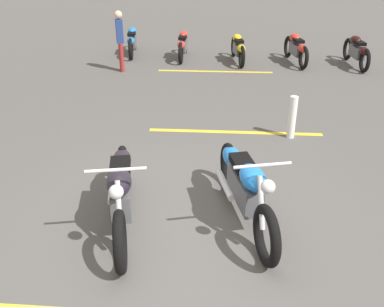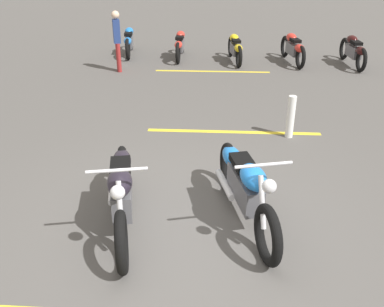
{
  "view_description": "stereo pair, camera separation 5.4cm",
  "coord_description": "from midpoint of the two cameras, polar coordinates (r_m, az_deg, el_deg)",
  "views": [
    {
      "loc": [
        -4.03,
        -0.76,
        2.99
      ],
      "look_at": [
        0.7,
        0.0,
        0.65
      ],
      "focal_mm": 38.47,
      "sensor_mm": 36.0,
      "label": 1
    },
    {
      "loc": [
        -4.04,
        -0.7,
        2.99
      ],
      "look_at": [
        0.7,
        0.0,
        0.65
      ],
      "focal_mm": 38.47,
      "sensor_mm": 36.0,
      "label": 2
    }
  ],
  "objects": [
    {
      "name": "ground_plane",
      "position": [
        5.07,
        -0.96,
        -10.08
      ],
      "size": [
        60.0,
        60.0,
        0.0
      ],
      "primitive_type": "plane",
      "color": "#514F4C"
    },
    {
      "name": "motorcycle_bright_foreground",
      "position": [
        5.04,
        7.54,
        -4.35
      ],
      "size": [
        2.14,
        0.9,
        1.04
      ],
      "rotation": [
        0.0,
        0.0,
        3.47
      ],
      "color": "black",
      "rests_on": "ground"
    },
    {
      "name": "motorcycle_dark_foreground",
      "position": [
        4.98,
        -9.49,
        -4.9
      ],
      "size": [
        2.17,
        0.85,
        1.04
      ],
      "rotation": [
        0.0,
        0.0,
        3.43
      ],
      "color": "black",
      "rests_on": "ground"
    },
    {
      "name": "motorcycle_row_far_left",
      "position": [
        13.17,
        22.04,
        13.07
      ],
      "size": [
        2.19,
        0.42,
        0.83
      ],
      "rotation": [
        0.0,
        0.0,
        0.13
      ],
      "color": "black",
      "rests_on": "ground"
    },
    {
      "name": "motorcycle_row_left",
      "position": [
        12.98,
        14.41,
        13.96
      ],
      "size": [
        2.17,
        0.63,
        0.83
      ],
      "rotation": [
        0.0,
        0.0,
        0.23
      ],
      "color": "black",
      "rests_on": "ground"
    },
    {
      "name": "motorcycle_row_center",
      "position": [
        12.82,
        6.55,
        14.33
      ],
      "size": [
        2.07,
        0.58,
        0.79
      ],
      "rotation": [
        0.0,
        0.0,
        0.22
      ],
      "color": "black",
      "rests_on": "ground"
    },
    {
      "name": "motorcycle_row_right",
      "position": [
        13.21,
        -1.15,
        14.87
      ],
      "size": [
        2.13,
        0.36,
        0.8
      ],
      "rotation": [
        0.0,
        0.0,
        0.09
      ],
      "color": "black",
      "rests_on": "ground"
    },
    {
      "name": "motorcycle_row_far_right",
      "position": [
        13.86,
        -8.17,
        15.21
      ],
      "size": [
        2.17,
        0.6,
        0.83
      ],
      "rotation": [
        0.0,
        0.0,
        0.22
      ],
      "color": "black",
      "rests_on": "ground"
    },
    {
      "name": "bystander_near_row",
      "position": [
        11.79,
        -9.82,
        15.48
      ],
      "size": [
        0.28,
        0.25,
        1.63
      ],
      "rotation": [
        0.0,
        0.0,
        5.12
      ],
      "color": "maroon",
      "rests_on": "ground"
    },
    {
      "name": "bollard_post",
      "position": [
        7.51,
        13.93,
        4.91
      ],
      "size": [
        0.14,
        0.14,
        0.77
      ],
      "primitive_type": "cylinder",
      "color": "white",
      "rests_on": "ground"
    },
    {
      "name": "parking_stripe_mid",
      "position": [
        7.68,
        6.17,
        2.97
      ],
      "size": [
        0.39,
        3.2,
        0.01
      ],
      "primitive_type": "cube",
      "rotation": [
        0.0,
        0.0,
        1.66
      ],
      "color": "yellow",
      "rests_on": "ground"
    },
    {
      "name": "parking_stripe_far",
      "position": [
        11.79,
        3.34,
        11.3
      ],
      "size": [
        0.39,
        3.2,
        0.01
      ],
      "primitive_type": "cube",
      "rotation": [
        0.0,
        0.0,
        1.66
      ],
      "color": "yellow",
      "rests_on": "ground"
    }
  ]
}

